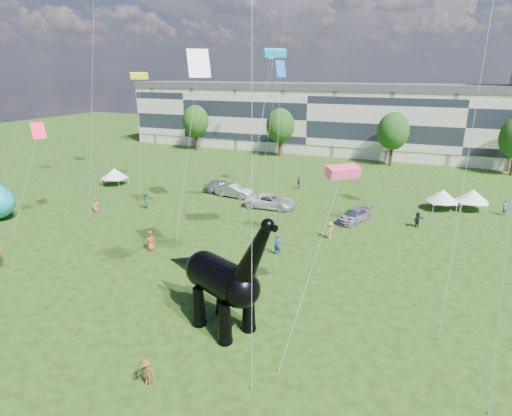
% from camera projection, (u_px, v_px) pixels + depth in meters
% --- Properties ---
extents(ground, '(220.00, 220.00, 0.00)m').
position_uv_depth(ground, '(174.00, 305.00, 29.42)').
color(ground, '#16330C').
rests_on(ground, ground).
extents(terrace_row, '(78.00, 11.00, 12.00)m').
position_uv_depth(terrace_row, '(315.00, 120.00, 84.76)').
color(terrace_row, beige).
rests_on(terrace_row, ground).
extents(tree_far_left, '(5.20, 5.20, 9.44)m').
position_uv_depth(tree_far_left, '(196.00, 119.00, 85.14)').
color(tree_far_left, '#382314').
rests_on(tree_far_left, ground).
extents(tree_mid_left, '(5.20, 5.20, 9.44)m').
position_uv_depth(tree_mid_left, '(280.00, 123.00, 78.32)').
color(tree_mid_left, '#382314').
rests_on(tree_mid_left, ground).
extents(tree_mid_right, '(5.20, 5.20, 9.44)m').
position_uv_depth(tree_mid_right, '(393.00, 128.00, 70.75)').
color(tree_mid_right, '#382314').
rests_on(tree_mid_right, ground).
extents(dinosaur_sculpture, '(10.13, 5.56, 8.53)m').
position_uv_depth(dinosaur_sculpture, '(218.00, 278.00, 26.22)').
color(dinosaur_sculpture, black).
rests_on(dinosaur_sculpture, ground).
extents(car_silver, '(2.05, 4.22, 1.39)m').
position_uv_depth(car_silver, '(215.00, 185.00, 57.40)').
color(car_silver, '#A6A5A9').
rests_on(car_silver, ground).
extents(car_grey, '(5.11, 2.34, 1.63)m').
position_uv_depth(car_grey, '(234.00, 191.00, 54.32)').
color(car_grey, gray).
rests_on(car_grey, ground).
extents(car_white, '(5.99, 2.93, 1.64)m').
position_uv_depth(car_white, '(270.00, 201.00, 49.98)').
color(car_white, silver).
rests_on(car_white, ground).
extents(car_dark, '(3.45, 5.10, 1.37)m').
position_uv_depth(car_dark, '(354.00, 215.00, 45.47)').
color(car_dark, '#595960').
rests_on(car_dark, ground).
extents(gazebo_near, '(4.39, 4.39, 2.43)m').
position_uv_depth(gazebo_near, '(442.00, 196.00, 49.02)').
color(gazebo_near, silver).
rests_on(gazebo_near, ground).
extents(gazebo_far, '(4.12, 4.12, 2.49)m').
position_uv_depth(gazebo_far, '(473.00, 196.00, 48.85)').
color(gazebo_far, white).
rests_on(gazebo_far, ground).
extents(gazebo_left, '(4.05, 4.05, 2.43)m').
position_uv_depth(gazebo_left, '(114.00, 173.00, 59.69)').
color(gazebo_left, silver).
rests_on(gazebo_left, ground).
extents(visitors, '(51.37, 40.67, 1.86)m').
position_uv_depth(visitors, '(239.00, 218.00, 44.23)').
color(visitors, gray).
rests_on(visitors, ground).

